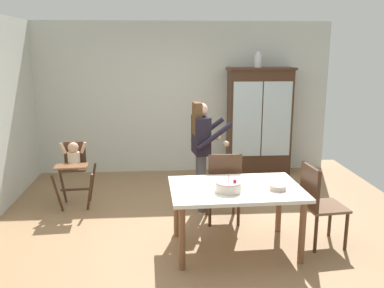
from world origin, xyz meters
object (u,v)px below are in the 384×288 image
Objects in this scene: ceramic_vase at (258,60)px; high_chair_with_toddler at (74,163)px; china_cabinet at (259,121)px; dining_table at (236,195)px; dining_chair_right_end at (317,200)px; dining_chair_far_side at (224,183)px; adult_person at (202,143)px; serving_bowl at (278,187)px; birthday_cake at (228,187)px.

ceramic_vase is 3.55m from high_chair_with_toddler.
dining_table is (-0.93, -2.91, -0.31)m from china_cabinet.
dining_table is (-0.87, -2.91, -1.38)m from ceramic_vase.
dining_chair_right_end is (0.95, 0.02, -0.09)m from dining_table.
dining_table is 0.71m from dining_chair_far_side.
dining_table is 1.55× the size of dining_chair_right_end.
ceramic_vase is 3.34m from dining_table.
dining_chair_far_side is at bearing -113.54° from china_cabinet.
dining_chair_right_end is (3.01, -1.45, -0.10)m from high_chair_with_toddler.
adult_person reaches higher than high_chair_with_toddler.
china_cabinet is 1.25× the size of adult_person.
adult_person is at bearing -12.03° from high_chair_with_toddler.
serving_bowl is (-0.49, -3.02, -0.19)m from china_cabinet.
dining_table is at bearing 92.66° from dining_chair_far_side.
high_chair_with_toddler is 0.64× the size of dining_table.
dining_chair_right_end is at bearing 8.27° from birthday_cake.
dining_table is at bearing -175.53° from adult_person.
china_cabinet reaches higher than serving_bowl.
adult_person is (-1.20, -1.69, 0.01)m from china_cabinet.
china_cabinet is 6.82× the size of birthday_cake.
serving_bowl is at bearing 99.45° from dining_chair_right_end.
dining_table is 5.31× the size of birthday_cake.
adult_person reaches higher than dining_chair_right_end.
dining_chair_far_side is (-0.47, 0.82, -0.21)m from serving_bowl.
china_cabinet is 1.99× the size of dining_chair_far_side.
adult_person is at bearing 39.39° from dining_chair_right_end.
high_chair_with_toddler is 5.28× the size of serving_bowl.
ceramic_vase is at bearing -4.68° from dining_chair_right_end.
dining_chair_far_side is 1.00× the size of dining_chair_right_end.
high_chair_with_toddler is at bearing -20.31° from dining_chair_far_side.
high_chair_with_toddler is 2.97m from serving_bowl.
dining_table is 0.47m from serving_bowl.
china_cabinet is 2.44m from dining_chair_far_side.
ceramic_vase is at bearing -41.88° from adult_person.
serving_bowl is at bearing 120.17° from dining_chair_far_side.
ceramic_vase is 0.28× the size of dining_chair_far_side.
dining_chair_far_side is (-0.90, -2.21, -1.47)m from ceramic_vase.
adult_person is 0.70m from dining_chair_far_side.
dining_chair_far_side reaches higher than serving_bowl.
high_chair_with_toddler reaches higher than dining_table.
serving_bowl is (-0.43, -3.03, -1.26)m from ceramic_vase.
dining_chair_far_side is at bearing 92.30° from dining_table.
china_cabinet is 7.07× the size of ceramic_vase.
dining_chair_right_end reaches higher than high_chair_with_toddler.
china_cabinet is at bearing 72.22° from dining_table.
adult_person reaches higher than serving_bowl.
birthday_cake is at bearing 92.14° from dining_chair_right_end.
ceramic_vase is at bearing 81.88° from serving_bowl.
ceramic_vase is 0.18× the size of dining_table.
china_cabinet is 3.34m from high_chair_with_toddler.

